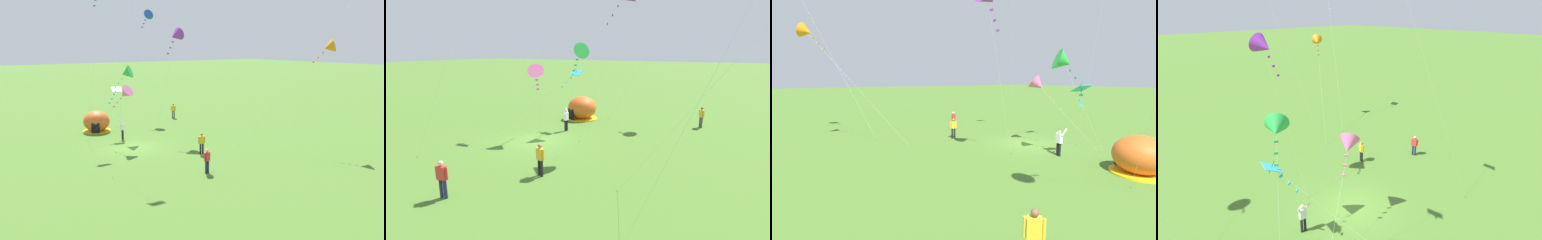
# 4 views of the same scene
# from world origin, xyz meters

# --- Properties ---
(ground_plane) EXTENTS (300.00, 300.00, 0.00)m
(ground_plane) POSITION_xyz_m (0.00, 0.00, 0.00)
(ground_plane) COLOR #477028
(person_strolling) EXTENTS (0.34, 0.57, 1.72)m
(person_strolling) POSITION_xyz_m (4.78, 3.77, 0.96)
(person_strolling) COLOR black
(person_strolling) RESTS_ON ground
(person_with_toddler) EXTENTS (0.33, 0.57, 1.72)m
(person_with_toddler) POSITION_xyz_m (8.72, 1.47, 0.96)
(person_with_toddler) COLOR #1E2347
(person_with_toddler) RESTS_ON ground
(person_arms_raised) EXTENTS (0.68, 0.51, 1.89)m
(person_arms_raised) POSITION_xyz_m (-3.31, 0.42, 1.00)
(person_arms_raised) COLOR black
(person_arms_raised) RESTS_ON ground
(kite_green) EXTENTS (2.70, 3.25, 6.81)m
(kite_green) POSITION_xyz_m (-3.94, 1.29, 6.06)
(kite_green) COLOR silver
(kite_green) RESTS_ON ground
(kite_cyan) EXTENTS (3.81, 5.69, 4.87)m
(kite_cyan) POSITION_xyz_m (-4.64, 0.41, 4.31)
(kite_cyan) COLOR silver
(kite_cyan) RESTS_ON ground
(kite_pink) EXTENTS (4.60, 3.18, 5.34)m
(kite_pink) POSITION_xyz_m (-0.62, -0.34, 4.63)
(kite_pink) COLOR silver
(kite_pink) RESTS_ON ground
(kite_orange) EXTENTS (4.84, 6.70, 9.06)m
(kite_orange) POSITION_xyz_m (8.61, 13.79, 8.43)
(kite_orange) COLOR silver
(kite_orange) RESTS_ON ground
(kite_purple) EXTENTS (1.50, 3.53, 10.22)m
(kite_purple) POSITION_xyz_m (-1.95, 5.46, 9.47)
(kite_purple) COLOR silver
(kite_purple) RESTS_ON ground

